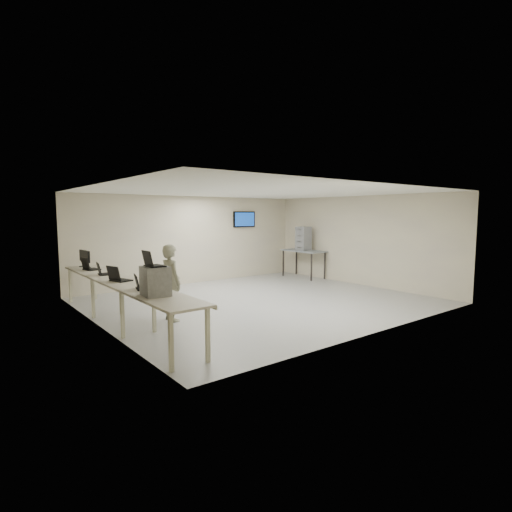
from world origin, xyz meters
TOP-DOWN VIEW (x-y plane):
  - room at (0.03, 0.06)m, footprint 8.01×7.01m
  - workbench at (-3.59, 0.00)m, footprint 0.76×6.00m
  - equipment_box at (-3.65, -1.80)m, footprint 0.44×0.50m
  - laptop_on_box at (-3.70, -1.80)m, footprint 0.29×0.35m
  - laptop_0 at (-3.64, -1.14)m, footprint 0.37×0.40m
  - laptop_1 at (-3.66, -0.02)m, footprint 0.43×0.47m
  - laptop_2 at (-3.65, 1.02)m, footprint 0.34×0.39m
  - laptop_3 at (-3.66, 2.00)m, footprint 0.38×0.44m
  - monitor_near at (-3.60, 2.39)m, footprint 0.19×0.44m
  - monitor_far at (-3.60, 2.75)m, footprint 0.19×0.43m
  - soldier at (-2.66, -0.32)m, footprint 0.43×0.61m
  - side_table at (3.60, 2.09)m, footprint 0.75×1.61m
  - storage_bins at (3.58, 2.09)m, footprint 0.39×0.44m

SIDE VIEW (x-z plane):
  - soldier at x=-2.66m, z-range 0.00..1.61m
  - workbench at x=-3.59m, z-range 0.38..1.28m
  - side_table at x=3.60m, z-range 0.41..1.38m
  - laptop_0 at x=-3.64m, z-range 0.83..1.11m
  - laptop_2 at x=-3.65m, z-range 0.83..1.11m
  - laptop_3 at x=-3.66m, z-range 0.82..1.14m
  - laptop_1 at x=-3.66m, z-range 0.82..1.14m
  - equipment_box at x=-3.65m, z-range 0.90..1.38m
  - monitor_far at x=-3.60m, z-range 0.94..1.37m
  - monitor_near at x=-3.60m, z-range 0.94..1.38m
  - storage_bins at x=3.58m, z-range 0.97..1.79m
  - room at x=0.03m, z-range 0.01..2.82m
  - laptop_on_box at x=-3.70m, z-range 1.31..1.58m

